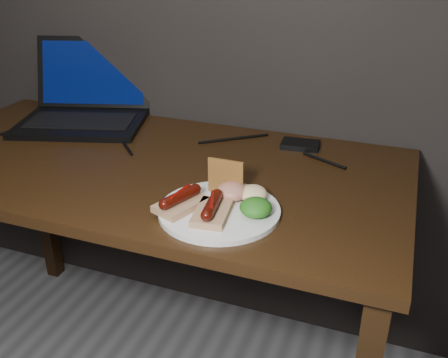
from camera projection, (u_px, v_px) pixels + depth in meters
The scene contains 11 objects.
desk at pixel (146, 191), 1.39m from camera, with size 1.40×0.70×0.75m.
laptop at pixel (86, 105), 1.64m from camera, with size 0.48×0.46×0.25m.
hard_drive at pixel (300, 145), 1.44m from camera, with size 0.11×0.07×0.02m, color black.
desk_cables at pixel (159, 141), 1.48m from camera, with size 1.06×0.35×0.01m.
plate at pixel (219, 211), 1.10m from camera, with size 0.27×0.27×0.01m, color silver.
bread_sausage_left at pixel (181, 201), 1.09m from camera, with size 0.11×0.13×0.04m.
bread_sausage_center at pixel (212, 209), 1.06m from camera, with size 0.08×0.12×0.04m.
crispbread at pixel (226, 177), 1.14m from camera, with size 0.09×0.01×0.09m, color #A66C2D.
salad_greens at pixel (256, 207), 1.06m from camera, with size 0.07×0.07×0.04m, color #165110.
salsa_mound at pixel (232, 191), 1.13m from camera, with size 0.07×0.07×0.04m, color maroon.
coleslaw_mound at pixel (253, 194), 1.12m from camera, with size 0.06×0.06×0.04m, color silver.
Camera 1 is at (0.64, 0.30, 1.30)m, focal length 40.00 mm.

